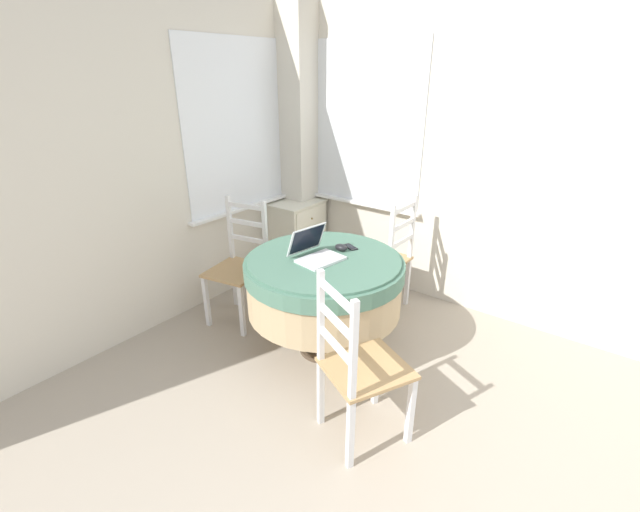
{
  "coord_description": "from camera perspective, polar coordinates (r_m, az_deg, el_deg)",
  "views": [
    {
      "loc": [
        -1.33,
        0.33,
        1.93
      ],
      "look_at": [
        0.97,
        2.08,
        0.68
      ],
      "focal_mm": 24.0,
      "sensor_mm": 36.0,
      "label": 1
    }
  ],
  "objects": [
    {
      "name": "round_dining_table",
      "position": [
        3.01,
        0.54,
        -3.34
      ],
      "size": [
        1.11,
        1.11,
        0.75
      ],
      "color": "#4C3D2D",
      "rests_on": "ground_plane"
    },
    {
      "name": "corner_room_shell",
      "position": [
        3.16,
        3.37,
        11.46
      ],
      "size": [
        4.35,
        5.09,
        2.55
      ],
      "color": "beige",
      "rests_on": "ground_plane"
    },
    {
      "name": "corner_cabinet",
      "position": [
        4.41,
        -3.02,
        2.64
      ],
      "size": [
        0.53,
        0.4,
        0.74
      ],
      "color": "silver",
      "rests_on": "ground_plane"
    },
    {
      "name": "cell_phone",
      "position": [
        3.11,
        4.07,
        1.22
      ],
      "size": [
        0.1,
        0.13,
        0.01
      ],
      "color": "black",
      "rests_on": "round_dining_table"
    },
    {
      "name": "laptop",
      "position": [
        2.9,
        -0.57,
        0.5
      ],
      "size": [
        0.34,
        0.33,
        0.22
      ],
      "color": "silver",
      "rests_on": "round_dining_table"
    },
    {
      "name": "dining_chair_near_right_window",
      "position": [
        3.67,
        8.68,
        -0.3
      ],
      "size": [
        0.41,
        0.44,
        1.01
      ],
      "color": "tan",
      "rests_on": "ground_plane"
    },
    {
      "name": "computer_mouse",
      "position": [
        3.04,
        2.82,
        1.14
      ],
      "size": [
        0.06,
        0.1,
        0.05
      ],
      "color": "black",
      "rests_on": "round_dining_table"
    },
    {
      "name": "dining_chair_camera_near",
      "position": [
        2.38,
        5.13,
        -14.64
      ],
      "size": [
        0.56,
        0.55,
        1.01
      ],
      "color": "tan",
      "rests_on": "ground_plane"
    },
    {
      "name": "dining_chair_near_back_window",
      "position": [
        3.54,
        -10.68,
        -1.35
      ],
      "size": [
        0.5,
        0.47,
        1.01
      ],
      "color": "tan",
      "rests_on": "ground_plane"
    }
  ]
}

